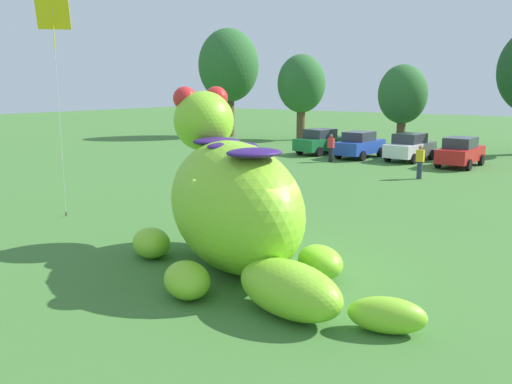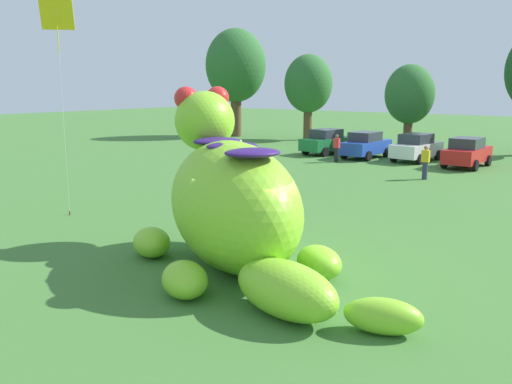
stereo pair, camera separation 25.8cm
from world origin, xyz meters
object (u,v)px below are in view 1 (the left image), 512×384
object	(u,v)px
car_red	(460,152)
tethered_flying_kite	(52,11)
car_blue	(360,145)
spectator_mid_field	(331,148)
spectator_wandering	(420,162)
spectator_near_inflatable	(235,155)
car_white	(410,147)
giant_inflatable_creature	(234,203)
car_green	(321,141)

from	to	relation	value
car_red	tethered_flying_kite	xyz separation A→B (m)	(-8.02, -20.91, 6.28)
car_blue	car_red	xyz separation A→B (m)	(6.47, -0.19, 0.00)
car_blue	spectator_mid_field	world-z (taller)	car_blue
spectator_wandering	tethered_flying_kite	bearing A→B (deg)	-116.25
spectator_near_inflatable	spectator_wandering	world-z (taller)	same
spectator_mid_field	spectator_wandering	size ratio (longest dim) A/B	1.00
car_white	tethered_flying_kite	xyz separation A→B (m)	(-4.73, -21.68, 6.28)
giant_inflatable_creature	car_white	bearing A→B (deg)	99.32
giant_inflatable_creature	spectator_wandering	bearing A→B (deg)	92.97
car_blue	spectator_near_inflatable	xyz separation A→B (m)	(-3.32, -8.91, -0.01)
car_blue	car_red	bearing A→B (deg)	-1.69
car_white	spectator_near_inflatable	size ratio (longest dim) A/B	2.48
car_red	spectator_near_inflatable	bearing A→B (deg)	-138.28
car_red	spectator_wandering	world-z (taller)	car_red
tethered_flying_kite	giant_inflatable_creature	bearing A→B (deg)	-5.64
car_blue	tethered_flying_kite	distance (m)	22.07
car_blue	tethered_flying_kite	xyz separation A→B (m)	(-1.55, -21.10, 6.28)
giant_inflatable_creature	car_green	bearing A→B (deg)	114.05
spectator_near_inflatable	spectator_wandering	size ratio (longest dim) A/B	1.00
car_green	spectator_near_inflatable	distance (m)	9.28
giant_inflatable_creature	car_blue	distance (m)	23.00
car_blue	spectator_wandering	bearing A→B (deg)	-43.52
giant_inflatable_creature	car_white	xyz separation A→B (m)	(-3.69, 22.51, -0.83)
car_white	car_red	world-z (taller)	same
car_red	car_green	bearing A→B (deg)	176.64
car_red	spectator_near_inflatable	distance (m)	13.10
car_blue	car_white	bearing A→B (deg)	10.32
tethered_flying_kite	car_blue	bearing A→B (deg)	85.79
car_white	spectator_wandering	size ratio (longest dim) A/B	2.48
car_blue	car_white	size ratio (longest dim) A/B	0.98
car_red	spectator_mid_field	world-z (taller)	car_red
tethered_flying_kite	car_green	bearing A→B (deg)	94.08
spectator_near_inflatable	spectator_mid_field	world-z (taller)	same
giant_inflatable_creature	spectator_near_inflatable	size ratio (longest dim) A/B	5.26
car_green	tethered_flying_kite	bearing A→B (deg)	-85.92
car_white	spectator_wandering	xyz separation A→B (m)	(2.86, -6.30, -0.01)
car_white	spectator_near_inflatable	distance (m)	11.49
spectator_wandering	tethered_flying_kite	world-z (taller)	tethered_flying_kite
car_green	spectator_mid_field	bearing A→B (deg)	-52.05
giant_inflatable_creature	spectator_wandering	world-z (taller)	giant_inflatable_creature
car_blue	car_white	world-z (taller)	same
giant_inflatable_creature	tethered_flying_kite	bearing A→B (deg)	174.36
giant_inflatable_creature	spectator_mid_field	size ratio (longest dim) A/B	5.26
spectator_mid_field	tethered_flying_kite	world-z (taller)	tethered_flying_kite
spectator_mid_field	car_blue	bearing A→B (deg)	78.20
car_white	car_red	xyz separation A→B (m)	(3.29, -0.77, 0.00)
spectator_near_inflatable	tethered_flying_kite	bearing A→B (deg)	-81.78
spectator_near_inflatable	car_green	bearing A→B (deg)	88.57
car_green	spectator_mid_field	xyz separation A→B (m)	(2.49, -3.20, -0.01)
spectator_wandering	tethered_flying_kite	distance (m)	18.26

